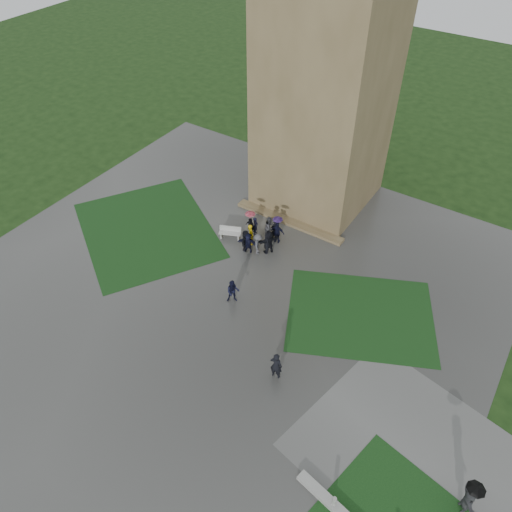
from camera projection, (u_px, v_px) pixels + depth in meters
The scene contains 11 objects.
ground at pixel (204, 310), 31.66m from camera, with size 120.00×120.00×0.00m, color black.
plaza at pixel (223, 290), 32.89m from camera, with size 34.00×34.00×0.02m, color #363634.
lawn_inset_left at pixel (147, 230), 37.57m from camera, with size 11.00×9.00×0.01m, color black.
lawn_inset_right at pixel (360, 315), 31.29m from camera, with size 9.00×7.00×0.01m, color black.
tower at pixel (326, 89), 34.90m from camera, with size 8.00×8.00×18.00m, color brown.
tower_plinth at pixel (289, 221), 38.14m from camera, with size 9.00×0.80×0.22m, color brown.
bench at pixel (230, 232), 36.59m from camera, with size 1.67×1.12×0.93m.
visitor_cluster at pixel (260, 236), 35.60m from camera, with size 3.35×3.33×2.29m.
pedestrian_mid at pixel (233, 291), 31.64m from camera, with size 0.83×0.48×1.71m, color black.
pedestrian_near at pixel (276, 365), 27.33m from camera, with size 0.70×0.46×1.93m, color black.
pedestrian_path at pixel (469, 499), 21.93m from camera, with size 1.27×1.74×2.35m.
Camera 1 is at (14.35, -15.89, 23.81)m, focal length 35.00 mm.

